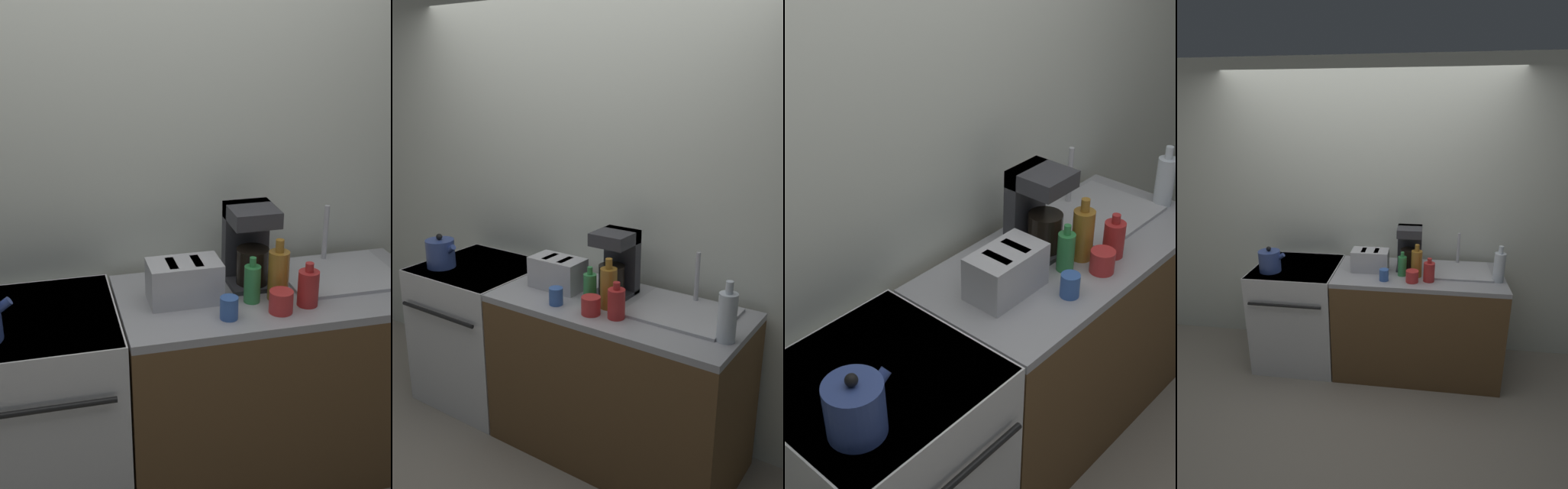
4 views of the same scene
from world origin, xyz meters
TOP-DOWN VIEW (x-y plane):
  - ground_plane at (0.00, 0.00)m, footprint 12.00×12.00m
  - wall_back at (0.00, 0.72)m, footprint 8.00×0.05m
  - stove at (-0.56, 0.33)m, footprint 0.71×0.70m
  - counter_block at (0.49, 0.32)m, footprint 1.37×0.64m
  - kettle at (-0.74, 0.19)m, footprint 0.22×0.18m
  - toaster at (0.08, 0.33)m, footprint 0.30×0.17m
  - coffee_maker at (0.40, 0.44)m, footprint 0.20×0.22m
  - sink_tray at (0.82, 0.41)m, footprint 0.51×0.41m
  - bottle_clear at (1.10, 0.24)m, footprint 0.09×0.09m
  - bottle_green at (0.35, 0.25)m, footprint 0.07×0.07m
  - bottle_red at (0.57, 0.16)m, footprint 0.09×0.09m
  - bottle_amber at (0.47, 0.25)m, footprint 0.09×0.09m
  - cup_red at (0.44, 0.13)m, footprint 0.10×0.10m
  - cup_blue at (0.22, 0.13)m, footprint 0.07×0.07m

SIDE VIEW (x-z plane):
  - ground_plane at x=0.00m, z-range 0.00..0.00m
  - counter_block at x=0.49m, z-range 0.00..0.91m
  - stove at x=-0.56m, z-range 0.01..0.92m
  - sink_tray at x=0.82m, z-range 0.78..1.06m
  - cup_blue at x=0.22m, z-range 0.91..1.00m
  - cup_red at x=0.44m, z-range 0.91..1.00m
  - bottle_red at x=0.57m, z-range 0.89..1.08m
  - bottle_green at x=0.35m, z-range 0.89..1.09m
  - toaster at x=0.08m, z-range 0.91..1.08m
  - kettle at x=-0.74m, z-range 0.89..1.10m
  - bottle_amber at x=0.47m, z-range 0.88..1.15m
  - bottle_clear at x=1.10m, z-range 0.88..1.17m
  - coffee_maker at x=0.40m, z-range 0.91..1.27m
  - wall_back at x=0.00m, z-range 0.00..2.60m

